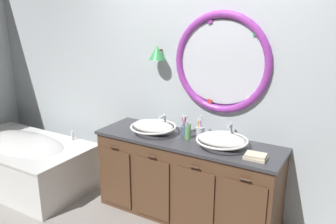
% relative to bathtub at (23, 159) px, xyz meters
% --- Properties ---
extents(back_wall_assembly, '(6.40, 0.26, 2.60)m').
position_rel_bathtub_xyz_m(back_wall_assembly, '(2.03, 0.71, 0.99)').
color(back_wall_assembly, silver).
rests_on(back_wall_assembly, ground_plane).
extents(vanity_counter, '(1.87, 0.59, 0.84)m').
position_rel_bathtub_xyz_m(vanity_counter, '(2.01, 0.40, 0.10)').
color(vanity_counter, brown).
rests_on(vanity_counter, ground_plane).
extents(bathtub, '(1.69, 0.93, 0.64)m').
position_rel_bathtub_xyz_m(bathtub, '(0.00, 0.00, 0.00)').
color(bathtub, white).
rests_on(bathtub, ground_plane).
extents(sink_basin_left, '(0.47, 0.47, 0.13)m').
position_rel_bathtub_xyz_m(sink_basin_left, '(1.64, 0.37, 0.58)').
color(sink_basin_left, white).
rests_on(sink_basin_left, vanity_counter).
extents(sink_basin_right, '(0.48, 0.48, 0.13)m').
position_rel_bathtub_xyz_m(sink_basin_right, '(2.39, 0.37, 0.58)').
color(sink_basin_right, white).
rests_on(sink_basin_right, vanity_counter).
extents(faucet_set_left, '(0.23, 0.13, 0.14)m').
position_rel_bathtub_xyz_m(faucet_set_left, '(1.64, 0.59, 0.57)').
color(faucet_set_left, silver).
rests_on(faucet_set_left, vanity_counter).
extents(faucet_set_right, '(0.21, 0.12, 0.17)m').
position_rel_bathtub_xyz_m(faucet_set_right, '(2.39, 0.59, 0.58)').
color(faucet_set_right, silver).
rests_on(faucet_set_right, vanity_counter).
extents(toothbrush_holder_left, '(0.08, 0.08, 0.20)m').
position_rel_bathtub_xyz_m(toothbrush_holder_left, '(1.93, 0.52, 0.57)').
color(toothbrush_holder_left, slate).
rests_on(toothbrush_holder_left, vanity_counter).
extents(toothbrush_holder_right, '(0.09, 0.09, 0.21)m').
position_rel_bathtub_xyz_m(toothbrush_holder_right, '(2.10, 0.52, 0.58)').
color(toothbrush_holder_right, silver).
rests_on(toothbrush_holder_right, vanity_counter).
extents(soap_dispenser, '(0.06, 0.07, 0.18)m').
position_rel_bathtub_xyz_m(soap_dispenser, '(2.02, 0.41, 0.60)').
color(soap_dispenser, '#6BAD66').
rests_on(soap_dispenser, vanity_counter).
extents(folded_hand_towel, '(0.19, 0.13, 0.05)m').
position_rel_bathtub_xyz_m(folded_hand_towel, '(2.73, 0.27, 0.54)').
color(folded_hand_towel, beige).
rests_on(folded_hand_towel, vanity_counter).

